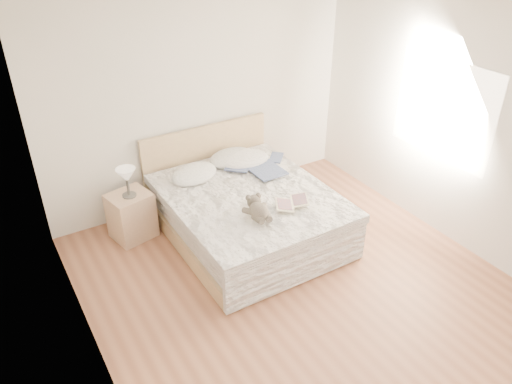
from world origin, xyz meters
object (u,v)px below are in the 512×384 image
bed (245,211)px  teddy_bear (259,217)px  table_lamp (126,177)px  childrens_book (292,203)px  nightstand (131,216)px  photo_book (197,176)px

bed → teddy_bear: (-0.19, -0.62, 0.34)m
bed → table_lamp: bed is taller
childrens_book → teddy_bear: (-0.45, -0.07, 0.02)m
bed → nightstand: (-1.15, 0.63, -0.03)m
photo_book → childrens_book: bearing=-88.5°
bed → photo_book: bearing=124.6°
photo_book → teddy_bear: bearing=-110.5°
teddy_bear → childrens_book: bearing=14.5°
childrens_book → table_lamp: bearing=168.9°
bed → teddy_bear: size_ratio=6.19×
bed → childrens_book: bearing=-64.6°
nightstand → teddy_bear: bearing=-52.5°
childrens_book → teddy_bear: bearing=-143.5°
nightstand → childrens_book: 1.88m
teddy_bear → bed: bearing=78.8°
table_lamp → childrens_book: bearing=-39.3°
photo_book → teddy_bear: teddy_bear is taller
bed → teddy_bear: bed is taller
teddy_bear → table_lamp: bearing=134.3°
table_lamp → photo_book: (0.80, -0.09, -0.18)m
bed → photo_book: 0.70m
bed → photo_book: size_ratio=6.19×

